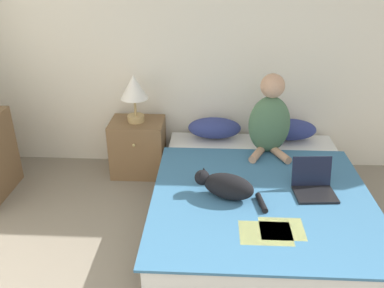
{
  "coord_description": "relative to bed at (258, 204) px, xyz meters",
  "views": [
    {
      "loc": [
        -0.35,
        -0.66,
        2.08
      ],
      "look_at": [
        -0.49,
        2.12,
        0.73
      ],
      "focal_mm": 38.0,
      "sensor_mm": 36.0,
      "label": 1
    }
  ],
  "objects": [
    {
      "name": "wall_back",
      "position": [
        -0.05,
        1.09,
        1.09
      ],
      "size": [
        6.08,
        0.05,
        2.55
      ],
      "color": "silver",
      "rests_on": "ground_plane"
    },
    {
      "name": "bed",
      "position": [
        0.0,
        0.0,
        0.0
      ],
      "size": [
        1.67,
        2.03,
        0.38
      ],
      "color": "#4C4742",
      "rests_on": "ground_plane"
    },
    {
      "name": "pillow_near",
      "position": [
        -0.37,
        0.87,
        0.29
      ],
      "size": [
        0.52,
        0.26,
        0.2
      ],
      "color": "navy",
      "rests_on": "bed"
    },
    {
      "name": "pillow_far",
      "position": [
        0.37,
        0.87,
        0.29
      ],
      "size": [
        0.52,
        0.26,
        0.2
      ],
      "color": "navy",
      "rests_on": "bed"
    },
    {
      "name": "person_sitting",
      "position": [
        0.12,
        0.58,
        0.52
      ],
      "size": [
        0.38,
        0.37,
        0.74
      ],
      "color": "#476B4C",
      "rests_on": "bed"
    },
    {
      "name": "cat_tabby",
      "position": [
        -0.28,
        -0.2,
        0.29
      ],
      "size": [
        0.54,
        0.36,
        0.19
      ],
      "rotation": [
        0.0,
        0.0,
        2.78
      ],
      "color": "black",
      "rests_on": "bed"
    },
    {
      "name": "laptop_open",
      "position": [
        0.4,
        -0.1,
        0.25
      ],
      "size": [
        0.33,
        0.31,
        0.25
      ],
      "rotation": [
        0.0,
        0.0,
        0.07
      ],
      "color": "black",
      "rests_on": "bed"
    },
    {
      "name": "nightstand",
      "position": [
        -1.12,
        0.81,
        0.09
      ],
      "size": [
        0.52,
        0.43,
        0.56
      ],
      "color": "brown",
      "rests_on": "ground_plane"
    },
    {
      "name": "table_lamp",
      "position": [
        -1.13,
        0.81,
        0.69
      ],
      "size": [
        0.26,
        0.26,
        0.46
      ],
      "color": "tan",
      "rests_on": "nightstand"
    }
  ]
}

